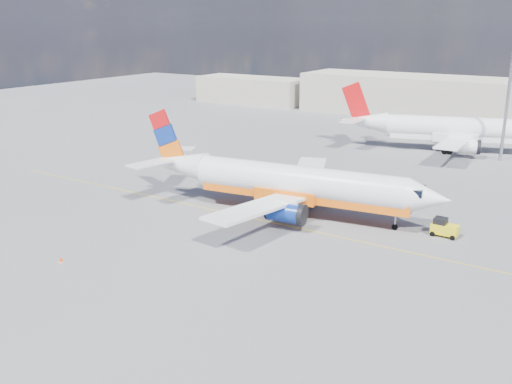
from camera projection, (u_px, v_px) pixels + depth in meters
The scene contains 9 objects.
ground at pixel (234, 227), 54.57m from camera, with size 240.00×240.00×0.00m, color #5B5B5F.
taxi_line at pixel (251, 218), 56.99m from camera, with size 70.00×0.15×0.01m, color gold.
terminal_main at pixel (475, 100), 111.14m from camera, with size 70.00×14.00×8.00m, color beige.
terminal_annex at pixel (252, 90), 134.95m from camera, with size 26.00×10.00×6.00m, color beige.
main_jet at pixel (289, 183), 57.24m from camera, with size 32.59×25.51×9.86m.
second_jet at pixel (455, 129), 84.90m from camera, with size 32.91×25.02×9.98m.
gse_tug at pixel (444, 228), 52.02m from camera, with size 2.40×1.51×1.69m.
traffic_cone at pixel (61, 259), 46.54m from camera, with size 0.36×0.36×0.51m.
floodlight_mast at pixel (512, 64), 76.30m from camera, with size 1.62×1.62×22.15m.
Camera 1 is at (29.59, -41.91, 19.02)m, focal length 40.00 mm.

